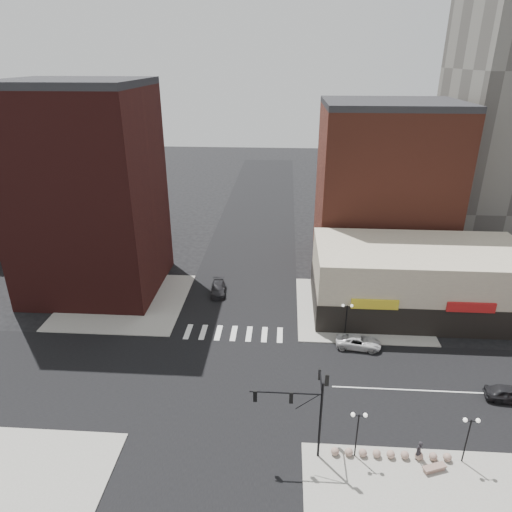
{
  "coord_description": "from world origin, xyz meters",
  "views": [
    {
      "loc": [
        5.2,
        -34.2,
        28.1
      ],
      "look_at": [
        2.61,
        4.64,
        11.0
      ],
      "focal_mm": 32.0,
      "sensor_mm": 36.0,
      "label": 1
    }
  ],
  "objects_px": {
    "street_lamp_se_a": "(358,424)",
    "dark_sedan_east": "(510,394)",
    "dark_sedan_north": "(218,289)",
    "pedestrian": "(419,450)",
    "stone_bench": "(434,468)",
    "street_lamp_se_b": "(469,429)",
    "street_lamp_ne": "(347,312)",
    "white_suv": "(358,342)",
    "traffic_signal": "(308,402)"
  },
  "relations": [
    {
      "from": "street_lamp_se_a",
      "to": "dark_sedan_north",
      "type": "distance_m",
      "value": 29.19
    },
    {
      "from": "street_lamp_se_a",
      "to": "dark_sedan_east",
      "type": "xyz_separation_m",
      "value": [
        14.52,
        7.2,
        -2.58
      ]
    },
    {
      "from": "street_lamp_ne",
      "to": "pedestrian",
      "type": "xyz_separation_m",
      "value": [
        3.71,
        -16.0,
        -2.32
      ]
    },
    {
      "from": "street_lamp_se_b",
      "to": "dark_sedan_east",
      "type": "relative_size",
      "value": 0.99
    },
    {
      "from": "white_suv",
      "to": "dark_sedan_east",
      "type": "height_order",
      "value": "dark_sedan_east"
    },
    {
      "from": "street_lamp_se_b",
      "to": "pedestrian",
      "type": "height_order",
      "value": "street_lamp_se_b"
    },
    {
      "from": "street_lamp_se_a",
      "to": "street_lamp_ne",
      "type": "height_order",
      "value": "same"
    },
    {
      "from": "white_suv",
      "to": "street_lamp_se_b",
      "type": "bearing_deg",
      "value": -151.92
    },
    {
      "from": "street_lamp_se_b",
      "to": "dark_sedan_east",
      "type": "bearing_deg",
      "value": 47.85
    },
    {
      "from": "street_lamp_se_a",
      "to": "pedestrian",
      "type": "distance_m",
      "value": 5.25
    },
    {
      "from": "pedestrian",
      "to": "white_suv",
      "type": "bearing_deg",
      "value": -117.87
    },
    {
      "from": "street_lamp_ne",
      "to": "dark_sedan_east",
      "type": "relative_size",
      "value": 0.99
    },
    {
      "from": "dark_sedan_north",
      "to": "pedestrian",
      "type": "distance_m",
      "value": 31.63
    },
    {
      "from": "street_lamp_se_b",
      "to": "street_lamp_se_a",
      "type": "bearing_deg",
      "value": 180.0
    },
    {
      "from": "dark_sedan_north",
      "to": "white_suv",
      "type": "bearing_deg",
      "value": -39.56
    },
    {
      "from": "traffic_signal",
      "to": "dark_sedan_east",
      "type": "relative_size",
      "value": 1.85
    },
    {
      "from": "street_lamp_se_a",
      "to": "dark_sedan_east",
      "type": "relative_size",
      "value": 0.99
    },
    {
      "from": "dark_sedan_east",
      "to": "pedestrian",
      "type": "distance_m",
      "value": 12.17
    },
    {
      "from": "dark_sedan_north",
      "to": "dark_sedan_east",
      "type": "bearing_deg",
      "value": -38.36
    },
    {
      "from": "street_lamp_se_b",
      "to": "white_suv",
      "type": "bearing_deg",
      "value": 111.63
    },
    {
      "from": "pedestrian",
      "to": "street_lamp_se_a",
      "type": "bearing_deg",
      "value": -37.5
    },
    {
      "from": "dark_sedan_north",
      "to": "stone_bench",
      "type": "bearing_deg",
      "value": -59.07
    },
    {
      "from": "street_lamp_se_b",
      "to": "stone_bench",
      "type": "xyz_separation_m",
      "value": [
        -2.34,
        -1.0,
        -2.95
      ]
    },
    {
      "from": "street_lamp_se_b",
      "to": "dark_sedan_north",
      "type": "bearing_deg",
      "value": 131.08
    },
    {
      "from": "dark_sedan_north",
      "to": "pedestrian",
      "type": "bearing_deg",
      "value": -59.36
    },
    {
      "from": "white_suv",
      "to": "dark_sedan_east",
      "type": "bearing_deg",
      "value": -114.31
    },
    {
      "from": "street_lamp_se_b",
      "to": "white_suv",
      "type": "relative_size",
      "value": 0.89
    },
    {
      "from": "street_lamp_se_a",
      "to": "pedestrian",
      "type": "height_order",
      "value": "street_lamp_se_a"
    },
    {
      "from": "street_lamp_ne",
      "to": "stone_bench",
      "type": "xyz_separation_m",
      "value": [
        4.66,
        -17.0,
        -2.95
      ]
    },
    {
      "from": "street_lamp_se_a",
      "to": "dark_sedan_east",
      "type": "height_order",
      "value": "street_lamp_se_a"
    },
    {
      "from": "pedestrian",
      "to": "street_lamp_ne",
      "type": "bearing_deg",
      "value": -114.44
    },
    {
      "from": "pedestrian",
      "to": "stone_bench",
      "type": "distance_m",
      "value": 1.52
    },
    {
      "from": "street_lamp_se_a",
      "to": "stone_bench",
      "type": "bearing_deg",
      "value": -10.02
    },
    {
      "from": "dark_sedan_north",
      "to": "stone_bench",
      "type": "distance_m",
      "value": 33.0
    },
    {
      "from": "street_lamp_se_b",
      "to": "street_lamp_ne",
      "type": "bearing_deg",
      "value": 113.63
    },
    {
      "from": "street_lamp_ne",
      "to": "dark_sedan_east",
      "type": "distance_m",
      "value": 16.33
    },
    {
      "from": "street_lamp_se_b",
      "to": "street_lamp_ne",
      "type": "relative_size",
      "value": 1.0
    },
    {
      "from": "traffic_signal",
      "to": "dark_sedan_east",
      "type": "xyz_separation_m",
      "value": [
        18.28,
        7.03,
        -4.25
      ]
    },
    {
      "from": "dark_sedan_east",
      "to": "pedestrian",
      "type": "bearing_deg",
      "value": 133.29
    },
    {
      "from": "dark_sedan_east",
      "to": "dark_sedan_north",
      "type": "height_order",
      "value": "dark_sedan_east"
    },
    {
      "from": "traffic_signal",
      "to": "street_lamp_ne",
      "type": "bearing_deg",
      "value": 73.25
    },
    {
      "from": "white_suv",
      "to": "dark_sedan_north",
      "type": "height_order",
      "value": "dark_sedan_north"
    },
    {
      "from": "street_lamp_se_a",
      "to": "street_lamp_ne",
      "type": "bearing_deg",
      "value": 86.42
    },
    {
      "from": "traffic_signal",
      "to": "street_lamp_se_b",
      "type": "relative_size",
      "value": 1.87
    },
    {
      "from": "street_lamp_se_a",
      "to": "pedestrian",
      "type": "bearing_deg",
      "value": 0.0
    },
    {
      "from": "street_lamp_ne",
      "to": "pedestrian",
      "type": "height_order",
      "value": "street_lamp_ne"
    },
    {
      "from": "traffic_signal",
      "to": "white_suv",
      "type": "bearing_deg",
      "value": 67.23
    },
    {
      "from": "pedestrian",
      "to": "stone_bench",
      "type": "bearing_deg",
      "value": 95.97
    },
    {
      "from": "street_lamp_se_b",
      "to": "street_lamp_ne",
      "type": "xyz_separation_m",
      "value": [
        -7.0,
        16.0,
        0.0
      ]
    },
    {
      "from": "pedestrian",
      "to": "stone_bench",
      "type": "xyz_separation_m",
      "value": [
        0.95,
        -1.0,
        -0.63
      ]
    }
  ]
}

